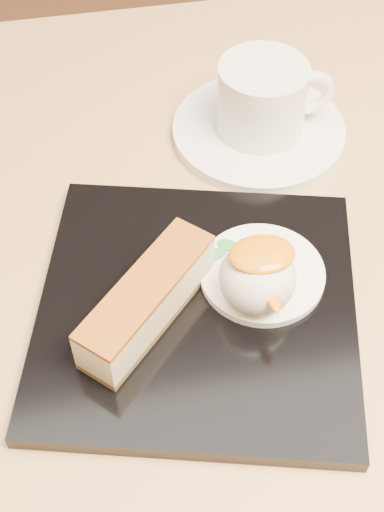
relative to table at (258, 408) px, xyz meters
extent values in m
cylinder|color=black|center=(0.00, 0.00, -0.21)|extent=(0.08, 0.08, 0.66)
cube|color=#925C35|center=(0.00, 0.00, 0.14)|extent=(0.80, 0.80, 0.04)
cube|color=black|center=(-0.05, 0.01, 0.16)|extent=(0.27, 0.27, 0.01)
cube|color=brown|center=(-0.09, 0.00, 0.17)|extent=(0.10, 0.11, 0.01)
cube|color=beige|center=(-0.09, 0.00, 0.19)|extent=(0.10, 0.11, 0.03)
cube|color=brown|center=(-0.09, 0.00, 0.20)|extent=(0.10, 0.11, 0.00)
cylinder|color=white|center=(0.00, 0.02, 0.17)|extent=(0.09, 0.09, 0.01)
sphere|color=white|center=(-0.01, 0.00, 0.19)|extent=(0.05, 0.05, 0.05)
ellipsoid|color=orange|center=(-0.01, 0.00, 0.22)|extent=(0.04, 0.03, 0.01)
ellipsoid|color=#2E8D3F|center=(-0.03, 0.04, 0.17)|extent=(0.02, 0.02, 0.00)
ellipsoid|color=#2E8D3F|center=(-0.02, 0.05, 0.17)|extent=(0.02, 0.02, 0.00)
ellipsoid|color=#2E8D3F|center=(-0.04, 0.05, 0.17)|extent=(0.01, 0.02, 0.00)
cylinder|color=white|center=(0.03, 0.18, 0.16)|extent=(0.15, 0.15, 0.01)
cylinder|color=white|center=(0.03, 0.18, 0.20)|extent=(0.08, 0.08, 0.06)
cylinder|color=black|center=(0.03, 0.18, 0.22)|extent=(0.07, 0.07, 0.00)
torus|color=white|center=(0.07, 0.18, 0.20)|extent=(0.04, 0.01, 0.04)
camera|label=1|loc=(-0.11, -0.28, 0.57)|focal=50.00mm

